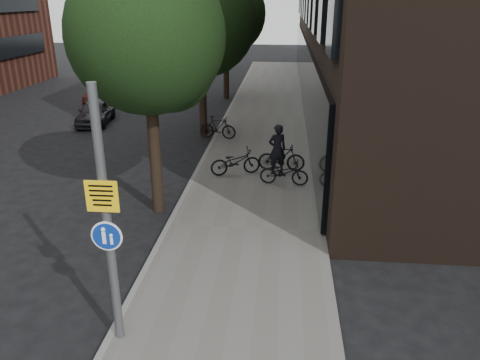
# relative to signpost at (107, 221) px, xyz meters

# --- Properties ---
(ground) EXTENTS (120.00, 120.00, 0.00)m
(ground) POSITION_rel_signpost_xyz_m (1.80, 1.47, -2.60)
(ground) COLOR black
(ground) RESTS_ON ground
(sidewalk) EXTENTS (4.50, 60.00, 0.12)m
(sidewalk) POSITION_rel_signpost_xyz_m (2.05, 11.47, -2.54)
(sidewalk) COLOR #605E59
(sidewalk) RESTS_ON ground
(curb_edge) EXTENTS (0.15, 60.00, 0.13)m
(curb_edge) POSITION_rel_signpost_xyz_m (-0.20, 11.47, -2.54)
(curb_edge) COLOR slate
(curb_edge) RESTS_ON ground
(street_tree_near) EXTENTS (4.40, 4.40, 7.50)m
(street_tree_near) POSITION_rel_signpost_xyz_m (-0.73, 6.11, 2.51)
(street_tree_near) COLOR black
(street_tree_near) RESTS_ON ground
(street_tree_mid) EXTENTS (5.00, 5.00, 7.80)m
(street_tree_mid) POSITION_rel_signpost_xyz_m (-0.73, 14.61, 2.51)
(street_tree_mid) COLOR black
(street_tree_mid) RESTS_ON ground
(street_tree_far) EXTENTS (5.00, 5.00, 7.80)m
(street_tree_far) POSITION_rel_signpost_xyz_m (-0.73, 23.61, 2.51)
(street_tree_far) COLOR black
(street_tree_far) RESTS_ON ground
(signpost) EXTENTS (0.57, 0.16, 4.91)m
(signpost) POSITION_rel_signpost_xyz_m (0.00, 0.00, 0.00)
(signpost) COLOR #595B5E
(signpost) RESTS_ON sidewalk
(pedestrian) EXTENTS (0.80, 0.67, 1.88)m
(pedestrian) POSITION_rel_signpost_xyz_m (2.83, 9.32, -1.54)
(pedestrian) COLOR black
(pedestrian) RESTS_ON sidewalk
(parked_bike_facade_near) EXTENTS (1.74, 0.73, 0.89)m
(parked_bike_facade_near) POSITION_rel_signpost_xyz_m (3.10, 8.23, -2.04)
(parked_bike_facade_near) COLOR black
(parked_bike_facade_near) RESTS_ON sidewalk
(parked_bike_facade_far) EXTENTS (1.77, 0.57, 1.05)m
(parked_bike_facade_far) POSITION_rel_signpost_xyz_m (2.99, 9.63, -1.95)
(parked_bike_facade_far) COLOR black
(parked_bike_facade_far) RESTS_ON sidewalk
(parked_bike_curb_near) EXTENTS (1.98, 1.25, 0.98)m
(parked_bike_curb_near) POSITION_rel_signpost_xyz_m (1.31, 9.07, -1.99)
(parked_bike_curb_near) COLOR black
(parked_bike_curb_near) RESTS_ON sidewalk
(parked_bike_curb_far) EXTENTS (1.81, 0.83, 1.05)m
(parked_bike_curb_far) POSITION_rel_signpost_xyz_m (0.00, 13.71, -1.96)
(parked_bike_curb_far) COLOR black
(parked_bike_curb_far) RESTS_ON sidewalk
(parked_car_near) EXTENTS (1.93, 3.84, 1.26)m
(parked_car_near) POSITION_rel_signpost_xyz_m (-6.88, 16.31, -1.97)
(parked_car_near) COLOR black
(parked_car_near) RESTS_ON ground
(parked_car_mid) EXTENTS (1.73, 3.96, 1.26)m
(parked_car_mid) POSITION_rel_signpost_xyz_m (-8.17, 21.37, -1.97)
(parked_car_mid) COLOR #4D1B16
(parked_car_mid) RESTS_ON ground
(parked_car_far) EXTENTS (1.94, 4.45, 1.27)m
(parked_car_far) POSITION_rel_signpost_xyz_m (-8.25, 29.94, -1.96)
(parked_car_far) COLOR black
(parked_car_far) RESTS_ON ground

